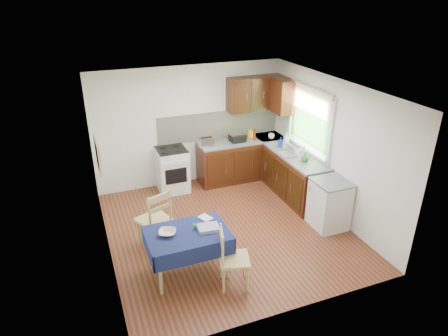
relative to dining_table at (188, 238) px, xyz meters
name	(u,v)px	position (x,y,z in m)	size (l,w,h in m)	color
floor	(227,229)	(0.96, 0.87, -0.61)	(4.20, 4.20, 0.00)	#522415
ceiling	(228,89)	(0.96, 0.87, 1.89)	(4.00, 4.20, 0.02)	white
wall_back	(190,126)	(0.96, 2.97, 0.64)	(4.00, 0.02, 2.50)	silver
wall_front	(293,232)	(0.96, -1.23, 0.64)	(4.00, 0.02, 2.50)	silver
wall_left	(101,185)	(-1.04, 0.87, 0.64)	(0.02, 4.20, 2.50)	silver
wall_right	(331,148)	(2.96, 0.87, 0.64)	(0.02, 4.20, 2.50)	silver
base_cabinets	(265,168)	(2.32, 2.13, -0.18)	(1.90, 2.30, 0.86)	#351809
worktop_back	(242,141)	(2.01, 2.67, 0.27)	(1.90, 0.60, 0.04)	slate
worktop_right	(296,156)	(2.66, 1.52, 0.27)	(0.60, 1.70, 0.04)	slate
worktop_corner	(269,137)	(2.66, 2.67, 0.27)	(0.60, 0.60, 0.04)	slate
splashback	(219,125)	(1.61, 2.96, 0.59)	(2.70, 0.02, 0.60)	beige
upper_cabinets	(263,94)	(2.49, 2.67, 1.24)	(1.20, 0.85, 0.70)	#351809
stove	(172,170)	(0.46, 2.67, -0.15)	(0.60, 0.61, 0.92)	silver
window	(310,116)	(2.93, 1.57, 1.05)	(0.04, 1.48, 1.26)	#254F20
fridge	(329,204)	(2.66, 0.32, -0.16)	(0.58, 0.60, 0.89)	silver
corkboard	(98,155)	(-1.01, 1.17, 0.99)	(0.04, 0.62, 0.47)	tan
dining_table	(188,238)	(0.00, 0.00, 0.00)	(1.18, 0.80, 0.71)	#121040
chair_far	(156,218)	(-0.30, 0.79, -0.05)	(0.61, 0.61, 1.05)	tan
chair_near	(231,256)	(0.48, -0.47, -0.12)	(0.51, 0.51, 0.93)	tan
toaster	(206,142)	(1.18, 2.58, 0.39)	(0.28, 0.17, 0.21)	silver
sandwich_press	(237,137)	(1.89, 2.63, 0.38)	(0.31, 0.27, 0.18)	black
sauce_bottle	(254,135)	(2.26, 2.57, 0.42)	(0.06, 0.06, 0.24)	#B70E12
yellow_packet	(250,134)	(2.25, 2.75, 0.38)	(0.12, 0.08, 0.17)	gold
dish_rack	(291,153)	(2.59, 1.61, 0.32)	(0.42, 0.32, 0.20)	gray
kettle	(303,153)	(2.68, 1.31, 0.41)	(0.16, 0.16, 0.26)	silver
cup	(271,136)	(2.64, 2.52, 0.35)	(0.13, 0.13, 0.11)	white
soap_bottle_a	(286,141)	(2.65, 1.92, 0.46)	(0.13, 0.13, 0.33)	silver
soap_bottle_b	(280,142)	(2.60, 2.04, 0.39)	(0.09, 0.09, 0.19)	#1B38A2
soap_bottle_c	(305,157)	(2.66, 1.19, 0.39)	(0.14, 0.14, 0.18)	#268E29
plate_bowl	(167,233)	(-0.28, 0.05, 0.13)	(0.24, 0.24, 0.06)	beige
book	(202,220)	(0.29, 0.23, 0.11)	(0.15, 0.20, 0.02)	white
spice_jar	(194,227)	(0.12, 0.03, 0.15)	(0.04, 0.04, 0.09)	#228032
tea_towel	(208,228)	(0.30, -0.04, 0.13)	(0.30, 0.23, 0.05)	navy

